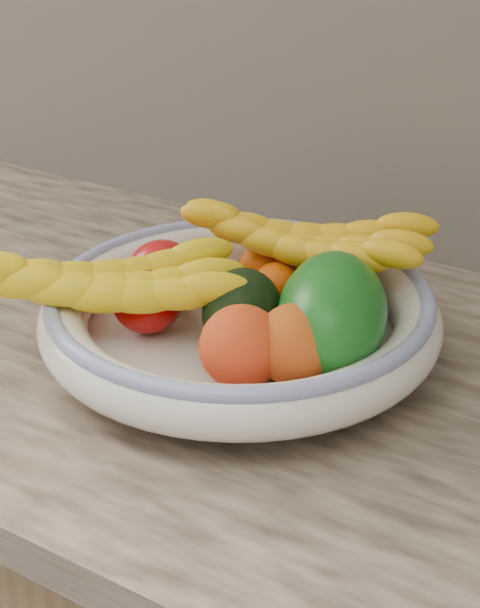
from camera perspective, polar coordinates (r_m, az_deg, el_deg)
name	(u,v)px	position (r m, az deg, el deg)	size (l,w,h in m)	color
fruit_bowl	(240,314)	(0.90, 0.00, -0.65)	(0.39, 0.39, 0.08)	white
clementine_back_left	(264,265)	(0.99, 1.45, 2.38)	(0.05, 0.05, 0.05)	#EB6204
clementine_back_right	(319,270)	(0.99, 4.87, 2.09)	(0.06, 0.06, 0.05)	#ED5D04
clementine_back_mid	(278,285)	(0.95, 2.33, 1.18)	(0.05, 0.05, 0.05)	#FF5D05
tomato_left	(162,271)	(0.97, -4.79, 2.03)	(0.07, 0.07, 0.06)	red
tomato_near_left	(147,301)	(0.91, -5.71, 0.18)	(0.07, 0.07, 0.06)	#AF0705
avocado_center	(242,312)	(0.88, 0.14, -0.46)	(0.08, 0.11, 0.08)	black
avocado_right	(324,298)	(0.91, 5.18, 0.38)	(0.07, 0.10, 0.07)	black
green_mango	(332,315)	(0.85, 5.65, -0.66)	(0.10, 0.15, 0.11)	#105914
peach_front	(242,347)	(0.81, 0.10, -2.64)	(0.08, 0.08, 0.08)	orange
peach_right	(297,345)	(0.81, 3.51, -2.51)	(0.07, 0.07, 0.07)	orange
banana_bunch_back	(302,248)	(0.95, 3.79, 3.47)	(0.28, 0.11, 0.08)	yellow
banana_bunch_front	(102,290)	(0.89, -8.44, 0.84)	(0.29, 0.11, 0.08)	yellow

